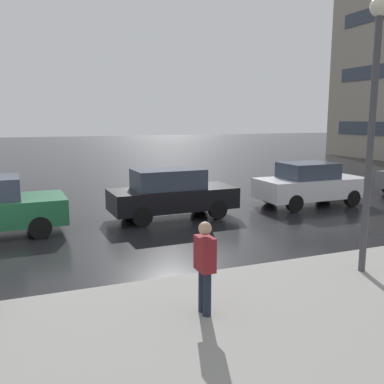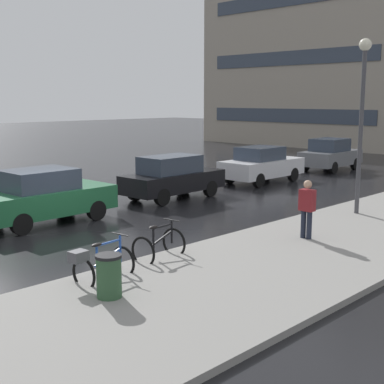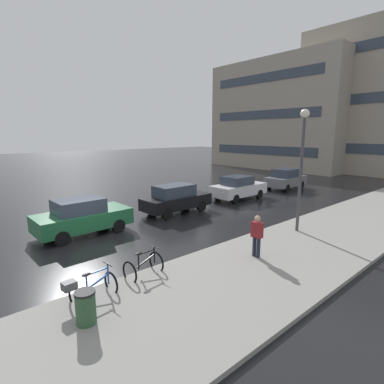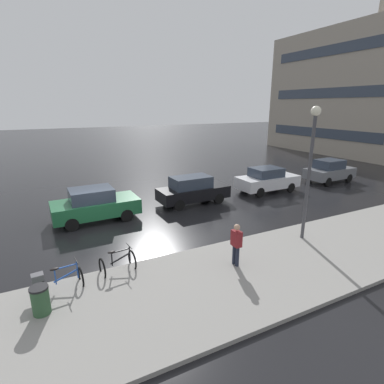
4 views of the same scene
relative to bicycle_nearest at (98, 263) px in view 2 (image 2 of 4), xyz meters
name	(u,v)px [view 2 (image 2 of 4)]	position (x,y,z in m)	size (l,w,h in m)	color
ground_plane	(74,233)	(-4.19, 2.11, -0.48)	(140.00, 140.00, 0.00)	black
bicycle_nearest	(98,263)	(0.00, 0.00, 0.00)	(0.81, 1.46, 0.98)	black
bicycle_second	(159,246)	(-0.32, 1.96, -0.07)	(0.85, 1.20, 0.96)	black
car_green	(43,196)	(-5.92, 2.15, 0.37)	(2.06, 4.28, 1.70)	#1E6038
car_black	(172,177)	(-6.10, 7.81, 0.37)	(1.81, 4.30, 1.68)	black
car_white	(262,165)	(-6.17, 13.52, 0.35)	(1.90, 4.27, 1.67)	silver
car_grey	(330,155)	(-6.16, 19.58, 0.38)	(1.97, 3.92, 1.73)	slate
pedestrian	(307,208)	(1.22, 5.86, 0.49)	(0.40, 0.25, 1.72)	#1E2333
streetlamp	(362,103)	(0.61, 9.78, 3.22)	(0.39, 0.39, 5.68)	#424247
trash_bin	(109,279)	(0.99, -0.46, 0.01)	(0.50, 0.50, 0.97)	#2D5133
building_facade_side	(323,61)	(-16.12, 34.78, 6.52)	(18.47, 10.07, 14.00)	#9E9384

